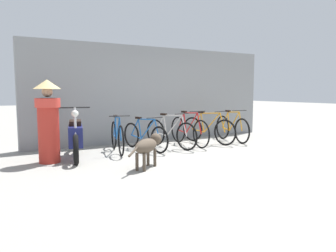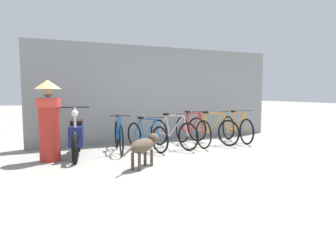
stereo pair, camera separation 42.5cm
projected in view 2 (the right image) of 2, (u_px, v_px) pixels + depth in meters
ground_plane at (231, 161)px, 6.62m from camera, size 60.00×60.00×0.00m
shop_wall_back at (162, 94)px, 9.32m from camera, size 7.32×0.20×2.63m
bicycle_0 at (119, 136)px, 7.61m from camera, size 0.51×1.66×0.87m
bicycle_1 at (146, 136)px, 7.81m from camera, size 0.48×1.70×0.81m
bicycle_2 at (173, 133)px, 8.10m from camera, size 0.56×1.71×0.88m
bicycle_3 at (192, 131)px, 8.47m from camera, size 0.46×1.79×0.92m
bicycle_4 at (212, 130)px, 8.75m from camera, size 0.59×1.71×0.89m
bicycle_5 at (237, 129)px, 9.05m from camera, size 0.46×1.65×0.90m
motorcycle at (77, 136)px, 6.98m from camera, size 0.66×1.88×1.10m
stray_dog at (144, 145)px, 6.02m from camera, size 1.00×0.78×0.60m
person_in_robes at (49, 118)px, 6.51m from camera, size 0.55×0.55×1.63m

